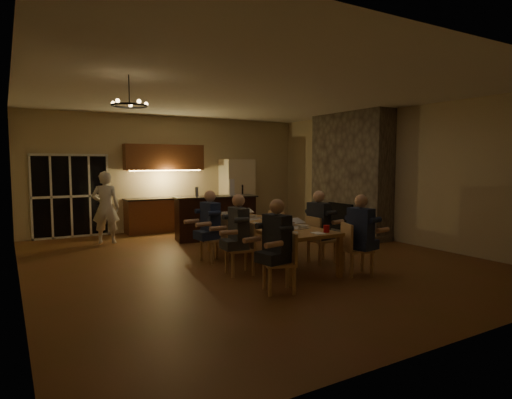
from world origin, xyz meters
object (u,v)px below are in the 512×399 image
object	(u,v)px
person_right_near	(360,235)
redcup_near	(326,229)
person_left_near	(277,246)
laptop_a	(288,226)
chair_left_mid	(240,249)
laptop_f	(248,211)
refrigerator	(237,193)
redcup_mid	(238,219)
chair_right_near	(357,249)
mug_back	(231,217)
bar_blender	(232,187)
laptop_b	(300,222)
plate_near	(303,226)
chair_left_near	(279,262)
person_right_mid	(318,227)
dining_table	(266,243)
can_cola	(226,214)
chair_right_far	(283,231)
person_left_mid	(239,235)
person_left_far	(210,226)
laptop_e	(229,213)
bar_island	(215,218)
chair_right_mid	(322,239)
laptop_d	(281,218)
laptop_c	(252,218)
can_silver	(293,225)
mug_mid	(255,218)
plate_far	(267,218)
plate_left	(277,231)
bar_bottle	(197,192)
chair_left_far	(214,238)

from	to	relation	value
person_right_near	redcup_near	world-z (taller)	person_right_near
person_left_near	laptop_a	world-z (taller)	person_left_near
chair_left_mid	laptop_f	distance (m)	1.95
refrigerator	redcup_mid	bearing A→B (deg)	-117.78
chair_right_near	mug_back	world-z (taller)	chair_right_near
redcup_mid	bar_blender	bearing A→B (deg)	65.38
laptop_b	plate_near	world-z (taller)	laptop_b
chair_right_near	person_left_near	bearing A→B (deg)	112.15
laptop_a	refrigerator	bearing A→B (deg)	-78.68
chair_left_near	person_right_mid	bearing A→B (deg)	143.67
dining_table	redcup_mid	size ratio (longest dim) A/B	26.20
laptop_f	can_cola	bearing A→B (deg)	147.06
can_cola	mug_back	bearing A→B (deg)	-103.87
chair_right_far	can_cola	distance (m)	1.27
person_left_mid	person_left_far	distance (m)	1.11
chair_left_mid	laptop_f	size ratio (longest dim) A/B	2.78
person_left_near	laptop_b	xyz separation A→B (m)	(1.04, 0.85, 0.17)
plate_near	laptop_e	bearing A→B (deg)	111.76
plate_near	bar_blender	world-z (taller)	bar_blender
chair_right_far	mug_back	size ratio (longest dim) A/B	8.90
chair_left_near	mug_back	size ratio (longest dim) A/B	8.90
chair_left_near	chair_left_mid	bearing A→B (deg)	-160.64
dining_table	laptop_b	size ratio (longest dim) A/B	9.82
dining_table	bar_island	world-z (taller)	bar_island
bar_island	person_left_near	bearing A→B (deg)	-95.11
person_right_near	chair_right_mid	bearing A→B (deg)	-12.79
dining_table	laptop_d	size ratio (longest dim) A/B	9.82
chair_right_near	person_right_mid	xyz separation A→B (m)	(0.01, 1.06, 0.24)
laptop_a	laptop_c	world-z (taller)	same
laptop_d	laptop_e	distance (m)	1.28
plate_near	laptop_c	bearing A→B (deg)	134.10
refrigerator	laptop_e	world-z (taller)	refrigerator
laptop_a	plate_near	bearing A→B (deg)	-111.40
chair_right_far	laptop_c	distance (m)	1.28
mug_back	redcup_near	bearing A→B (deg)	-73.33
person_left_mid	can_silver	xyz separation A→B (m)	(0.94, -0.26, 0.12)
chair_right_far	mug_mid	bearing A→B (deg)	82.48
plate_far	can_cola	bearing A→B (deg)	133.98
redcup_near	plate_near	xyz separation A→B (m)	(0.07, 0.76, -0.05)
redcup_mid	plate_near	distance (m)	1.31
plate_left	bar_blender	world-z (taller)	bar_blender
person_left_near	refrigerator	bearing A→B (deg)	147.70
person_right_near	laptop_d	bearing A→B (deg)	12.10
can_cola	bar_blender	size ratio (longest dim) A/B	0.29
bar_bottle	chair_right_mid	bearing A→B (deg)	-70.40
chair_right_near	laptop_b	xyz separation A→B (m)	(-0.66, 0.75, 0.42)
redcup_mid	chair_right_mid	bearing A→B (deg)	-37.42
bar_bottle	chair_right_far	bearing A→B (deg)	-63.16
can_cola	chair_left_near	bearing A→B (deg)	-101.74
chair_left_far	chair_right_mid	world-z (taller)	same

